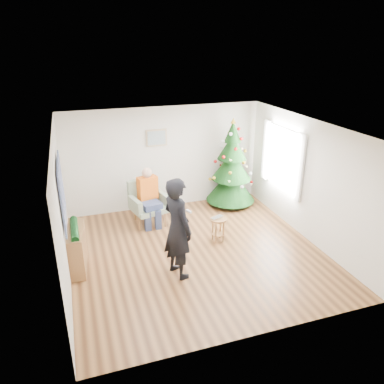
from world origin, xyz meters
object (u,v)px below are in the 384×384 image
object	(u,v)px
console	(77,249)
armchair	(148,208)
standing_man	(177,228)
stool	(218,229)
christmas_tree	(231,167)

from	to	relation	value
console	armchair	bearing A→B (deg)	46.09
standing_man	console	bearing A→B (deg)	46.27
standing_man	stool	bearing A→B (deg)	-70.78
christmas_tree	standing_man	xyz separation A→B (m)	(-2.23, -2.68, -0.08)
armchair	console	xyz separation A→B (m)	(-1.69, -1.45, 0.01)
christmas_tree	stool	size ratio (longest dim) A/B	4.26
standing_man	console	xyz separation A→B (m)	(-1.76, 0.82, -0.56)
stool	console	bearing A→B (deg)	-178.03
christmas_tree	armchair	distance (m)	2.42
christmas_tree	standing_man	bearing A→B (deg)	-129.82
stool	standing_man	distance (m)	1.63
console	stool	bearing A→B (deg)	7.46
christmas_tree	console	xyz separation A→B (m)	(-3.99, -1.86, -0.64)
standing_man	console	size ratio (longest dim) A/B	1.91
armchair	stool	bearing A→B (deg)	-61.37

